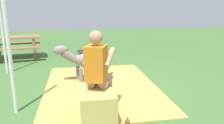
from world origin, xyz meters
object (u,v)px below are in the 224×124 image
picnic_bench (16,42)px  pony_standing (87,59)px  tent_pole_right (1,23)px  tent_pole_left (7,34)px  hay_bale (97,105)px  person_seated (98,69)px

picnic_bench → pony_standing: bearing=-139.4°
pony_standing → tent_pole_right: tent_pole_right is taller
tent_pole_left → tent_pole_right: bearing=18.5°
pony_standing → picnic_bench: bearing=40.6°
hay_bale → person_seated: 0.54m
person_seated → pony_standing: (1.70, 0.08, -0.23)m
person_seated → tent_pole_left: (0.29, 1.33, 0.53)m
person_seated → tent_pole_left: size_ratio=0.53×
hay_bale → pony_standing: pony_standing is taller
pony_standing → tent_pole_right: bearing=66.0°
person_seated → tent_pole_right: tent_pole_right is taller
pony_standing → tent_pole_right: size_ratio=0.51×
hay_bale → pony_standing: bearing=1.2°
tent_pole_left → tent_pole_right: 2.44m
hay_bale → tent_pole_left: size_ratio=0.28×
tent_pole_left → tent_pole_right: same height
hay_bale → picnic_bench: size_ratio=0.42×
pony_standing → tent_pole_left: tent_pole_left is taller
pony_standing → picnic_bench: 3.29m
hay_bale → tent_pole_right: tent_pole_right is taller
person_seated → tent_pole_left: bearing=77.9°
hay_bale → person_seated: (0.16, -0.04, 0.51)m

